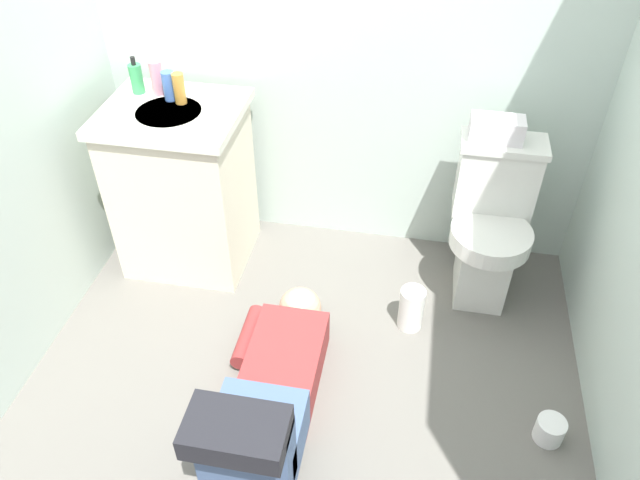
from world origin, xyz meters
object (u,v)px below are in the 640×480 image
person_plumber (270,392)px  tissue_box (497,129)px  faucet (180,84)px  soap_dispenser (137,78)px  paper_towel_roll (411,308)px  bottle_amber (179,88)px  toilet (490,225)px  bottle_blue (169,86)px  toilet_paper_roll (550,430)px  vanity_cabinet (184,186)px  bottle_pink (157,78)px

person_plumber → tissue_box: 1.39m
faucet → person_plumber: bearing=-58.5°
tissue_box → soap_dispenser: 1.56m
faucet → paper_towel_roll: faucet is taller
bottle_amber → toilet: bearing=-1.4°
bottle_blue → bottle_amber: bearing=-21.3°
person_plumber → soap_dispenser: (-0.81, 1.00, 0.71)m
soap_dispenser → toilet: bearing=-3.2°
toilet_paper_roll → vanity_cabinet: bearing=155.3°
tissue_box → toilet_paper_roll: size_ratio=2.00×
soap_dispenser → bottle_blue: soap_dispenser is taller
bottle_blue → bottle_amber: (0.05, -0.02, 0.00)m
toilet → paper_towel_roll: (-0.30, -0.32, -0.26)m
paper_towel_roll → toilet_paper_roll: size_ratio=1.92×
vanity_cabinet → bottle_blue: bottle_blue is taller
toilet_paper_roll → bottle_pink: bearing=153.2°
toilet → tissue_box: (-0.04, 0.09, 0.43)m
bottle_blue → bottle_amber: bottle_amber is taller
soap_dispenser → bottle_blue: size_ratio=1.30×
person_plumber → paper_towel_roll: (0.49, 0.59, -0.07)m
bottle_blue → toilet_paper_roll: (1.70, -0.85, -0.83)m
person_plumber → soap_dispenser: 1.47m
toilet → faucet: 1.50m
toilet → vanity_cabinet: size_ratio=0.91×
bottle_pink → soap_dispenser: bearing=-176.3°
toilet → tissue_box: tissue_box is taller
soap_dispenser → bottle_amber: soap_dispenser is taller
faucet → person_plumber: faucet is taller
toilet → paper_towel_roll: 0.51m
vanity_cabinet → paper_towel_roll: vanity_cabinet is taller
tissue_box → toilet: bearing=-63.6°
soap_dispenser → toilet_paper_roll: (1.86, -0.89, -0.84)m
tissue_box → vanity_cabinet: bearing=-175.0°
soap_dispenser → bottle_amber: 0.23m
bottle_amber → vanity_cabinet: bearing=-113.9°
paper_towel_roll → toilet_paper_roll: 0.74m
bottle_blue → paper_towel_roll: bearing=-18.1°
bottle_pink → bottle_amber: (0.12, -0.06, -0.01)m
toilet → bottle_blue: (-1.44, 0.05, 0.52)m
toilet → bottle_pink: bearing=176.4°
toilet → person_plumber: 1.22m
paper_towel_roll → faucet: bearing=158.9°
vanity_cabinet → bottle_amber: size_ratio=6.11×
faucet → bottle_blue: (-0.03, -0.06, 0.01)m
vanity_cabinet → person_plumber: size_ratio=0.77×
toilet → bottle_pink: bottle_pink is taller
toilet → toilet_paper_roll: (0.26, -0.80, -0.32)m
vanity_cabinet → soap_dispenser: size_ratio=4.94×
toilet_paper_roll → bottle_amber: bearing=153.2°
toilet → person_plumber: (-0.79, -0.91, -0.19)m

